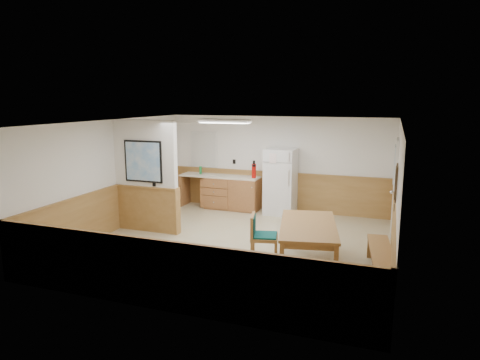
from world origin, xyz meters
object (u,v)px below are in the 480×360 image
at_px(soap_bottle, 201,170).
at_px(fire_extinguisher, 254,170).
at_px(refrigerator, 281,182).
at_px(dining_chair, 259,233).
at_px(dining_bench, 381,255).
at_px(dining_table, 308,229).

bearing_deg(soap_bottle, fire_extinguisher, -2.33).
xyz_separation_m(refrigerator, soap_bottle, (-2.30, 0.08, 0.16)).
height_order(refrigerator, dining_chair, refrigerator).
relative_size(fire_extinguisher, soap_bottle, 2.14).
xyz_separation_m(dining_bench, fire_extinguisher, (-3.32, 3.26, 0.76)).
xyz_separation_m(dining_bench, dining_chair, (-2.15, -0.00, 0.15)).
xyz_separation_m(refrigerator, fire_extinguisher, (-0.73, 0.01, 0.25)).
xyz_separation_m(dining_chair, soap_bottle, (-2.73, 3.33, 0.51)).
height_order(dining_chair, fire_extinguisher, fire_extinguisher).
distance_m(dining_table, soap_bottle, 4.92).
distance_m(refrigerator, soap_bottle, 2.31).
xyz_separation_m(refrigerator, dining_chair, (0.43, -3.26, -0.36)).
bearing_deg(refrigerator, dining_bench, -50.07).
bearing_deg(dining_chair, dining_bench, -12.85).
height_order(dining_table, dining_bench, dining_table).
xyz_separation_m(dining_bench, soap_bottle, (-4.89, 3.33, 0.66)).
relative_size(dining_chair, fire_extinguisher, 1.86).
bearing_deg(dining_table, refrigerator, 100.95).
distance_m(dining_chair, fire_extinguisher, 3.52).
xyz_separation_m(dining_chair, fire_extinguisher, (-1.16, 3.27, 0.61)).
height_order(dining_table, fire_extinguisher, fire_extinguisher).
height_order(dining_bench, dining_chair, dining_chair).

